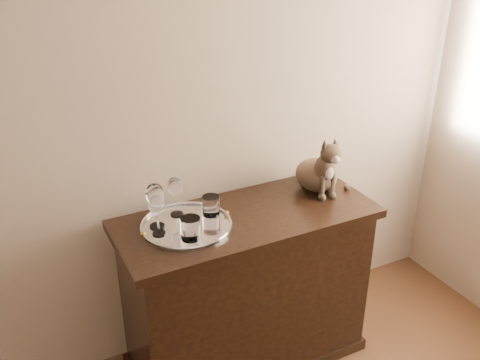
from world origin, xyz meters
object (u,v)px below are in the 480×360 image
object	(u,v)px
sideboard	(247,290)
wine_glass_b	(176,196)
tumbler_b	(191,228)
tray	(186,226)
wine_glass_a	(156,205)
cat	(317,161)
wine_glass_c	(158,215)
tumbler_c	(211,206)

from	to	relation	value
sideboard	wine_glass_b	bearing A→B (deg)	154.66
wine_glass_b	tumbler_b	bearing A→B (deg)	-94.93
wine_glass_b	tray	bearing A→B (deg)	-88.57
wine_glass_a	cat	bearing A→B (deg)	0.32
wine_glass_b	wine_glass_c	bearing A→B (deg)	-136.40
wine_glass_a	tumbler_c	size ratio (longest dim) A/B	2.34
cat	wine_glass_b	bearing A→B (deg)	-179.94
tray	wine_glass_b	world-z (taller)	wine_glass_b
sideboard	tumbler_c	xyz separation A→B (m)	(-0.15, 0.07, 0.48)
wine_glass_b	tumbler_c	xyz separation A→B (m)	(0.14, -0.07, -0.05)
tumbler_b	wine_glass_c	bearing A→B (deg)	139.09
tumbler_c	cat	bearing A→B (deg)	1.22
wine_glass_a	wine_glass_c	bearing A→B (deg)	-101.84
tumbler_c	cat	world-z (taller)	cat
wine_glass_b	tumbler_b	distance (m)	0.22
sideboard	wine_glass_a	distance (m)	0.67
cat	tumbler_c	bearing A→B (deg)	-174.22
tray	wine_glass_a	xyz separation A→B (m)	(-0.12, 0.05, 0.11)
sideboard	tumbler_b	xyz separation A→B (m)	(-0.31, -0.08, 0.48)
tray	wine_glass_b	size ratio (longest dim) A/B	2.16
tray	cat	distance (m)	0.73
wine_glass_a	wine_glass_c	distance (m)	0.06
wine_glass_a	wine_glass_c	world-z (taller)	wine_glass_a
sideboard	tumbler_b	size ratio (longest dim) A/B	12.51
tumbler_b	tray	bearing A→B (deg)	78.68
wine_glass_a	cat	xyz separation A→B (m)	(0.82, 0.00, 0.04)
wine_glass_a	tumbler_b	world-z (taller)	wine_glass_a
sideboard	tray	world-z (taller)	tray
wine_glass_a	tumbler_c	xyz separation A→B (m)	(0.25, -0.01, -0.06)
wine_glass_b	cat	bearing A→B (deg)	-4.50
wine_glass_c	tumbler_b	xyz separation A→B (m)	(0.11, -0.09, -0.04)
sideboard	wine_glass_b	distance (m)	0.61
wine_glass_b	wine_glass_c	size ratio (longest dim) A/B	1.01
sideboard	wine_glass_b	world-z (taller)	wine_glass_b
wine_glass_c	cat	size ratio (longest dim) A/B	0.61
tray	wine_glass_c	xyz separation A→B (m)	(-0.13, -0.01, 0.10)
wine_glass_b	tumbler_b	world-z (taller)	wine_glass_b
wine_glass_c	cat	distance (m)	0.84
tumbler_c	cat	size ratio (longest dim) A/B	0.29
wine_glass_c	tumbler_c	bearing A→B (deg)	11.07
wine_glass_c	sideboard	bearing A→B (deg)	-2.19
wine_glass_b	sideboard	bearing A→B (deg)	-25.34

